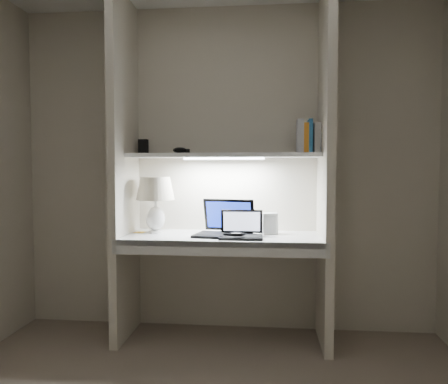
# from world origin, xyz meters

# --- Properties ---
(back_wall) EXTENTS (3.20, 0.01, 2.50)m
(back_wall) POSITION_xyz_m (0.00, 1.50, 1.25)
(back_wall) COLOR beige
(back_wall) RESTS_ON floor
(alcove_panel_left) EXTENTS (0.06, 0.55, 2.50)m
(alcove_panel_left) POSITION_xyz_m (-0.73, 1.23, 1.25)
(alcove_panel_left) COLOR beige
(alcove_panel_left) RESTS_ON floor
(alcove_panel_right) EXTENTS (0.06, 0.55, 2.50)m
(alcove_panel_right) POSITION_xyz_m (0.73, 1.23, 1.25)
(alcove_panel_right) COLOR beige
(alcove_panel_right) RESTS_ON floor
(desk) EXTENTS (1.40, 0.55, 0.04)m
(desk) POSITION_xyz_m (0.00, 1.23, 0.75)
(desk) COLOR white
(desk) RESTS_ON alcove_panel_left
(desk_apron) EXTENTS (1.46, 0.03, 0.10)m
(desk_apron) POSITION_xyz_m (0.00, 0.96, 0.72)
(desk_apron) COLOR silver
(desk_apron) RESTS_ON desk
(shelf) EXTENTS (1.40, 0.36, 0.03)m
(shelf) POSITION_xyz_m (0.00, 1.32, 1.35)
(shelf) COLOR silver
(shelf) RESTS_ON back_wall
(strip_light) EXTENTS (0.60, 0.04, 0.02)m
(strip_light) POSITION_xyz_m (0.00, 1.32, 1.33)
(strip_light) COLOR white
(strip_light) RESTS_ON shelf
(table_lamp) EXTENTS (0.29, 0.29, 0.42)m
(table_lamp) POSITION_xyz_m (-0.52, 1.30, 1.05)
(table_lamp) COLOR white
(table_lamp) RESTS_ON desk
(laptop_main) EXTENTS (0.44, 0.40, 0.26)m
(laptop_main) POSITION_xyz_m (0.02, 1.22, 0.83)
(laptop_main) COLOR black
(laptop_main) RESTS_ON desk
(laptop_netbook) EXTENTS (0.30, 0.27, 0.19)m
(laptop_netbook) POSITION_xyz_m (0.14, 1.14, 0.81)
(laptop_netbook) COLOR black
(laptop_netbook) RESTS_ON desk
(speaker) EXTENTS (0.13, 0.10, 0.16)m
(speaker) POSITION_xyz_m (0.34, 1.31, 0.85)
(speaker) COLOR silver
(speaker) RESTS_ON desk
(mouse) EXTENTS (0.11, 0.08, 0.04)m
(mouse) POSITION_xyz_m (0.11, 1.14, 0.79)
(mouse) COLOR black
(mouse) RESTS_ON desk
(cable_coil) EXTENTS (0.12, 0.12, 0.01)m
(cable_coil) POSITION_xyz_m (0.05, 1.31, 0.78)
(cable_coil) COLOR black
(cable_coil) RESTS_ON desk
(sticky_note) EXTENTS (0.09, 0.09, 0.00)m
(sticky_note) POSITION_xyz_m (-0.64, 1.30, 0.77)
(sticky_note) COLOR yellow
(sticky_note) RESTS_ON desk
(book_row) EXTENTS (0.23, 0.16, 0.24)m
(book_row) POSITION_xyz_m (0.65, 1.34, 1.48)
(book_row) COLOR silver
(book_row) RESTS_ON shelf
(shelf_box) EXTENTS (0.07, 0.06, 0.11)m
(shelf_box) POSITION_xyz_m (-0.64, 1.42, 1.42)
(shelf_box) COLOR black
(shelf_box) RESTS_ON shelf
(shelf_gadget) EXTENTS (0.12, 0.09, 0.05)m
(shelf_gadget) POSITION_xyz_m (-0.33, 1.31, 1.39)
(shelf_gadget) COLOR black
(shelf_gadget) RESTS_ON shelf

